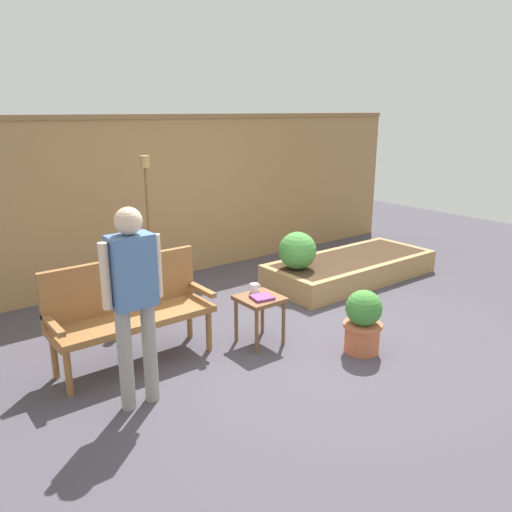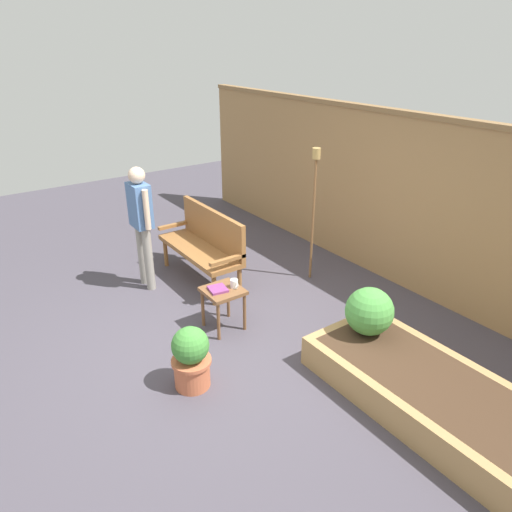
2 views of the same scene
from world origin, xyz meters
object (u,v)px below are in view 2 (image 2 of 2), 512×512
Objects in this scene: garden_bench at (205,240)px; cup_on_table at (234,283)px; book_on_table at (218,289)px; tiki_torch at (314,192)px; side_table at (223,296)px; potted_boxwood at (191,357)px; shrub_near_bench at (369,311)px; person_by_bench at (141,218)px.

cup_on_table is at bearing -15.20° from garden_bench.
tiki_torch is at bearing 111.62° from book_on_table.
side_table is 0.99m from potted_boxwood.
tiki_torch reaches higher than shrub_near_bench.
side_table is 1.53m from person_by_bench.
cup_on_table is 0.19m from book_on_table.
shrub_near_bench is at bearing 23.30° from person_by_bench.
garden_bench is 0.92× the size of person_by_bench.
book_on_table is 1.81m from tiki_torch.
tiki_torch reaches higher than potted_boxwood.
garden_bench is 1.23m from side_table.
side_table is 0.28× the size of tiki_torch.
cup_on_table is at bearing 84.44° from book_on_table.
cup_on_table is 1.44m from shrub_near_bench.
cup_on_table is 1.65m from tiki_torch.
shrub_near_bench is 0.30× the size of person_by_bench.
potted_boxwood is at bearing -48.90° from side_table.
potted_boxwood is at bearing -66.50° from tiki_torch.
potted_boxwood is 0.39× the size of person_by_bench.
garden_bench is 2.45m from shrub_near_bench.
person_by_bench is (-1.39, -0.23, 0.44)m from book_on_table.
potted_boxwood is at bearing -33.57° from garden_bench.
tiki_torch is at bearing 102.91° from side_table.
shrub_near_bench is at bearing 30.92° from cup_on_table.
person_by_bench is (-2.67, -1.15, 0.40)m from shrub_near_bench.
person_by_bench is at bearing -156.70° from shrub_near_bench.
person_by_bench reaches higher than book_on_table.
garden_bench reaches higher than side_table.
book_on_table is 0.11× the size of tiki_torch.
side_table is at bearing -77.09° from tiki_torch.
shrub_near_bench is 1.90m from tiki_torch.
garden_bench is 3.07× the size of shrub_near_bench.
tiki_torch is at bearing 60.89° from person_by_bench.
tiki_torch is at bearing 156.45° from shrub_near_bench.
potted_boxwood is (0.61, -0.87, -0.22)m from cup_on_table.
tiki_torch reaches higher than person_by_bench.
garden_bench is at bearing 70.33° from person_by_bench.
shrub_near_bench reaches higher than cup_on_table.
shrub_near_bench is (1.24, 0.74, 0.01)m from cup_on_table.
shrub_near_bench is at bearing 9.94° from garden_bench.
tiki_torch reaches higher than side_table.
cup_on_table is 0.07× the size of tiki_torch.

